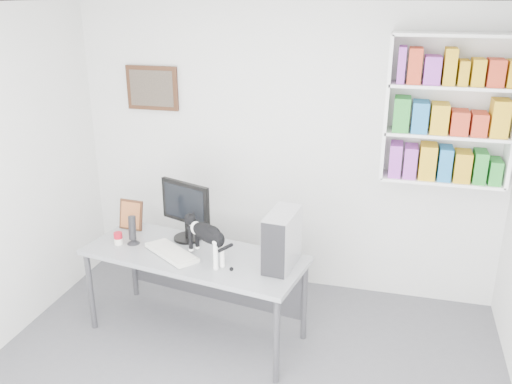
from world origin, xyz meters
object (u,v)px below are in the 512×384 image
(desk, at_px, (196,294))
(soup_can, at_px, (118,238))
(bookshelf, at_px, (449,111))
(leaning_print, at_px, (131,214))
(speaker, at_px, (132,230))
(keyboard, at_px, (172,252))
(cat, at_px, (207,242))
(monitor, at_px, (186,211))
(pc_tower, at_px, (282,239))

(desk, xyz_separation_m, soup_can, (-0.68, 0.00, 0.43))
(bookshelf, relative_size, leaning_print, 4.43)
(speaker, relative_size, leaning_print, 0.92)
(keyboard, bearing_deg, soup_can, -153.09)
(desk, xyz_separation_m, cat, (0.15, -0.10, 0.55))
(leaning_print, bearing_deg, cat, -20.94)
(bookshelf, distance_m, keyboard, 2.55)
(speaker, relative_size, cat, 0.47)
(desk, distance_m, soup_can, 0.80)
(bookshelf, relative_size, monitor, 2.34)
(keyboard, bearing_deg, bookshelf, 60.29)
(bookshelf, bearing_deg, speaker, -160.06)
(cat, bearing_deg, pc_tower, 43.30)
(bookshelf, relative_size, desk, 0.68)
(soup_can, bearing_deg, keyboard, -7.47)
(bookshelf, relative_size, soup_can, 11.71)
(leaning_print, xyz_separation_m, soup_can, (0.04, -0.32, -0.09))
(speaker, bearing_deg, cat, -23.62)
(bookshelf, bearing_deg, desk, -153.75)
(monitor, xyz_separation_m, speaker, (-0.41, -0.20, -0.14))
(speaker, height_order, cat, cat)
(speaker, bearing_deg, leaning_print, 106.65)
(keyboard, height_order, pc_tower, pc_tower)
(leaning_print, bearing_deg, speaker, -56.19)
(keyboard, relative_size, soup_can, 4.88)
(keyboard, distance_m, soup_can, 0.52)
(desk, height_order, keyboard, keyboard)
(pc_tower, height_order, speaker, pc_tower)
(keyboard, bearing_deg, desk, 56.18)
(pc_tower, distance_m, speaker, 1.30)
(bookshelf, bearing_deg, soup_can, -160.01)
(keyboard, height_order, soup_can, soup_can)
(pc_tower, distance_m, cat, 0.59)
(pc_tower, bearing_deg, desk, -175.00)
(speaker, xyz_separation_m, soup_can, (-0.12, -0.04, -0.08))
(cat, bearing_deg, speaker, -156.95)
(speaker, bearing_deg, soup_can, -171.23)
(monitor, distance_m, keyboard, 0.40)
(speaker, height_order, leaning_print, leaning_print)
(bookshelf, xyz_separation_m, soup_can, (-2.59, -0.94, -1.04))
(desk, distance_m, keyboard, 0.44)
(keyboard, xyz_separation_m, pc_tower, (0.90, 0.06, 0.20))
(soup_can, height_order, cat, cat)
(pc_tower, bearing_deg, keyboard, -170.68)
(pc_tower, xyz_separation_m, cat, (-0.58, -0.09, -0.05))
(monitor, distance_m, cat, 0.47)
(keyboard, bearing_deg, pc_tower, 38.05)
(keyboard, xyz_separation_m, soup_can, (-0.51, 0.07, 0.03))
(leaning_print, distance_m, soup_can, 0.34)
(desk, height_order, monitor, monitor)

